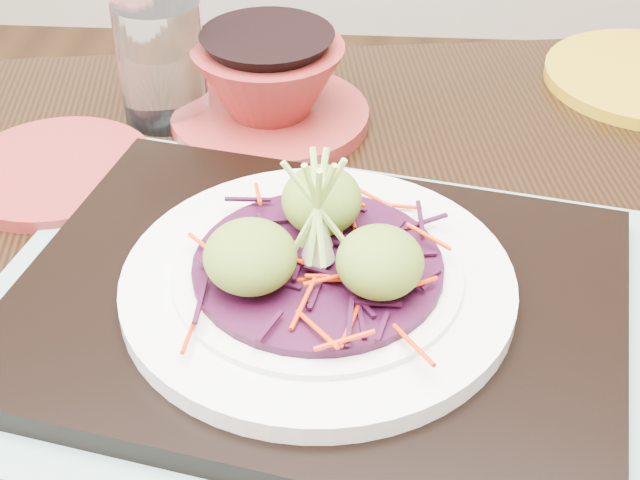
# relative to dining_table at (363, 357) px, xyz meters

# --- Properties ---
(dining_table) EXTENTS (1.20, 0.89, 0.69)m
(dining_table) POSITION_rel_dining_table_xyz_m (0.00, 0.00, 0.00)
(dining_table) COLOR black
(dining_table) RESTS_ON ground
(placemat) EXTENTS (0.52, 0.44, 0.00)m
(placemat) POSITION_rel_dining_table_xyz_m (-0.03, -0.05, 0.09)
(placemat) COLOR gray
(placemat) RESTS_ON dining_table
(serving_tray) EXTENTS (0.45, 0.37, 0.02)m
(serving_tray) POSITION_rel_dining_table_xyz_m (-0.03, -0.05, 0.10)
(serving_tray) COLOR black
(serving_tray) RESTS_ON placemat
(white_plate) EXTENTS (0.26, 0.26, 0.02)m
(white_plate) POSITION_rel_dining_table_xyz_m (-0.03, -0.05, 0.12)
(white_plate) COLOR silver
(white_plate) RESTS_ON serving_tray
(cabbage_bed) EXTENTS (0.16, 0.16, 0.01)m
(cabbage_bed) POSITION_rel_dining_table_xyz_m (-0.03, -0.05, 0.13)
(cabbage_bed) COLOR #330A22
(cabbage_bed) RESTS_ON white_plate
(carrot_julienne) EXTENTS (0.20, 0.20, 0.01)m
(carrot_julienne) POSITION_rel_dining_table_xyz_m (-0.03, -0.05, 0.14)
(carrot_julienne) COLOR red
(carrot_julienne) RESTS_ON cabbage_bed
(guacamole_scoops) EXTENTS (0.14, 0.13, 0.04)m
(guacamole_scoops) POSITION_rel_dining_table_xyz_m (-0.03, -0.05, 0.16)
(guacamole_scoops) COLOR #587122
(guacamole_scoops) RESTS_ON cabbage_bed
(scallion_garnish) EXTENTS (0.06, 0.06, 0.09)m
(scallion_garnish) POSITION_rel_dining_table_xyz_m (-0.03, -0.05, 0.18)
(scallion_garnish) COLOR #9DCE52
(scallion_garnish) RESTS_ON cabbage_bed
(terracotta_side_plate) EXTENTS (0.17, 0.17, 0.01)m
(terracotta_side_plate) POSITION_rel_dining_table_xyz_m (-0.26, 0.10, 0.10)
(terracotta_side_plate) COLOR maroon
(terracotta_side_plate) RESTS_ON dining_table
(water_glass) EXTENTS (0.09, 0.09, 0.11)m
(water_glass) POSITION_rel_dining_table_xyz_m (-0.19, 0.21, 0.15)
(water_glass) COLOR white
(water_glass) RESTS_ON dining_table
(terracotta_bowl_set) EXTENTS (0.21, 0.21, 0.08)m
(terracotta_bowl_set) POSITION_rel_dining_table_xyz_m (-0.09, 0.20, 0.12)
(terracotta_bowl_set) COLOR maroon
(terracotta_bowl_set) RESTS_ON dining_table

